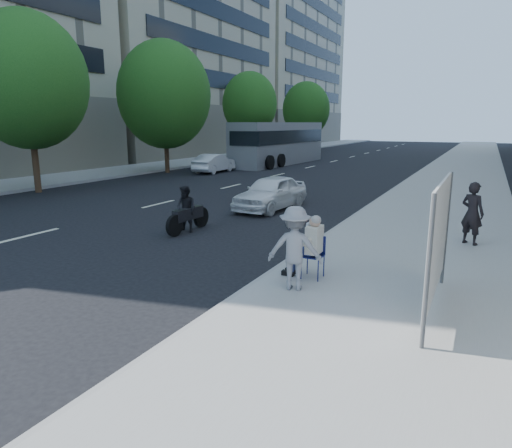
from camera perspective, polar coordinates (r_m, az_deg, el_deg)
The scene contains 16 objects.
ground at distance 9.16m, azimuth -11.42°, elevation -8.54°, with size 160.00×160.00×0.00m, color black.
near_sidewalk at distance 26.89m, azimuth 23.69°, elevation 4.68°, with size 5.00×120.00×0.15m, color gray.
far_sidewalk at distance 34.79m, azimuth -13.00°, elevation 6.96°, with size 4.50×120.00×0.15m, color gray.
far_bldg_north at distance 77.99m, azimuth -0.57°, elevation 20.43°, with size 22.00×28.00×28.00m, color tan.
tree_far_b at distance 24.13m, azimuth -26.70°, elevation 15.70°, with size 5.40×5.40×8.24m.
tree_far_c at distance 31.23m, azimuth -11.39°, elevation 15.53°, with size 6.00×6.00×8.47m.
tree_far_d at distance 41.36m, azimuth -0.79°, elevation 14.78°, with size 4.80×4.80×7.65m.
tree_far_e at distance 54.16m, azimuth 6.27°, elevation 14.06°, with size 5.40×5.40×7.89m.
seated_protester at distance 9.34m, azimuth 6.58°, elevation -2.32°, with size 0.83×1.11×1.31m.
jogger at distance 8.61m, azimuth 4.88°, elevation -3.02°, with size 1.03×0.59×1.60m, color gray.
pedestrian_woman at distance 13.05m, azimuth 25.42°, elevation 1.22°, with size 0.60×0.39×1.64m, color black.
protest_banner at distance 8.04m, azimuth 21.82°, elevation -1.69°, with size 0.08×3.06×2.20m.
white_sedan_near at distance 17.50m, azimuth 1.86°, elevation 3.95°, with size 1.53×3.80×1.30m, color white.
white_sedan_mid at distance 30.97m, azimuth -5.26°, elevation 7.58°, with size 1.31×3.75×1.23m, color silver.
motorcycle at distance 13.96m, azimuth -8.67°, elevation 1.58°, with size 0.73×2.05×1.42m.
bus at distance 37.37m, azimuth 2.97°, elevation 10.02°, with size 3.08×12.15×3.30m.
Camera 1 is at (5.36, -6.67, 3.25)m, focal length 32.00 mm.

